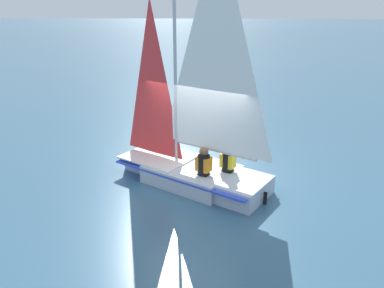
# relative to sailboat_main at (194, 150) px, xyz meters

# --- Properties ---
(ground_plane) EXTENTS (260.00, 260.00, 0.00)m
(ground_plane) POSITION_rel_sailboat_main_xyz_m (0.04, -0.03, -0.91)
(ground_plane) COLOR #38607A
(sailboat_main) EXTENTS (4.16, 3.36, 6.09)m
(sailboat_main) POSITION_rel_sailboat_main_xyz_m (0.00, 0.00, 0.00)
(sailboat_main) COLOR #B2BCCC
(sailboat_main) RESTS_ON ground_plane
(sailor_helm) EXTENTS (0.43, 0.41, 1.16)m
(sailor_helm) POSITION_rel_sailboat_main_xyz_m (-0.28, 0.47, -0.29)
(sailor_helm) COLOR black
(sailor_helm) RESTS_ON ground_plane
(sailor_crew) EXTENTS (0.43, 0.41, 1.16)m
(sailor_crew) POSITION_rel_sailboat_main_xyz_m (-0.86, 0.21, -0.28)
(sailor_crew) COLOR black
(sailor_crew) RESTS_ON ground_plane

